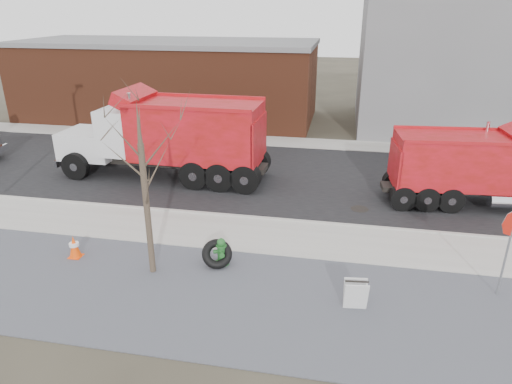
% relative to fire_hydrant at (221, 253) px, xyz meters
% --- Properties ---
extents(ground, '(120.00, 120.00, 0.00)m').
position_rel_fire_hydrant_xyz_m(ground, '(1.27, 1.79, -0.41)').
color(ground, '#383328').
rests_on(ground, ground).
extents(gravel_verge, '(60.00, 5.00, 0.03)m').
position_rel_fire_hydrant_xyz_m(gravel_verge, '(1.27, -1.71, -0.40)').
color(gravel_verge, slate).
rests_on(gravel_verge, ground).
extents(sidewalk, '(60.00, 2.50, 0.06)m').
position_rel_fire_hydrant_xyz_m(sidewalk, '(1.27, 2.04, -0.38)').
color(sidewalk, '#9E9B93').
rests_on(sidewalk, ground).
extents(curb, '(60.00, 0.15, 0.11)m').
position_rel_fire_hydrant_xyz_m(curb, '(1.27, 3.34, -0.36)').
color(curb, '#9E9B93').
rests_on(curb, ground).
extents(road, '(60.00, 9.40, 0.02)m').
position_rel_fire_hydrant_xyz_m(road, '(1.27, 8.09, -0.40)').
color(road, black).
rests_on(road, ground).
extents(far_sidewalk, '(60.00, 2.00, 0.06)m').
position_rel_fire_hydrant_xyz_m(far_sidewalk, '(1.27, 13.79, -0.38)').
color(far_sidewalk, '#9E9B93').
rests_on(far_sidewalk, ground).
extents(building_grey, '(12.00, 10.00, 8.00)m').
position_rel_fire_hydrant_xyz_m(building_grey, '(10.27, 19.79, 3.59)').
color(building_grey, slate).
rests_on(building_grey, ground).
extents(building_brick, '(20.20, 8.20, 5.30)m').
position_rel_fire_hydrant_xyz_m(building_brick, '(-8.73, 18.79, 2.24)').
color(building_brick, '#602D1B').
rests_on(building_brick, ground).
extents(bare_tree, '(3.20, 3.20, 5.20)m').
position_rel_fire_hydrant_xyz_m(bare_tree, '(-1.93, -0.81, 2.88)').
color(bare_tree, '#382D23').
rests_on(bare_tree, ground).
extents(fire_hydrant, '(0.51, 0.50, 0.90)m').
position_rel_fire_hydrant_xyz_m(fire_hydrant, '(0.00, 0.00, 0.00)').
color(fire_hydrant, '#26642A').
rests_on(fire_hydrant, ground).
extents(truck_tire, '(1.17, 1.10, 0.87)m').
position_rel_fire_hydrant_xyz_m(truck_tire, '(-0.11, -0.10, -0.00)').
color(truck_tire, black).
rests_on(truck_tire, ground).
extents(stop_sign, '(0.69, 0.39, 2.84)m').
position_rel_fire_hydrant_xyz_m(stop_sign, '(7.91, -0.13, 1.52)').
color(stop_sign, gray).
rests_on(stop_sign, ground).
extents(sandwich_board, '(0.65, 0.45, 0.84)m').
position_rel_fire_hydrant_xyz_m(sandwich_board, '(4.02, -1.52, 0.04)').
color(sandwich_board, silver).
rests_on(sandwich_board, ground).
extents(traffic_cone_far, '(0.39, 0.39, 0.75)m').
position_rel_fire_hydrant_xyz_m(traffic_cone_far, '(-4.68, -0.47, -0.03)').
color(traffic_cone_far, '#FF4808').
rests_on(traffic_cone_far, ground).
extents(dump_truck_red_a, '(7.95, 2.80, 3.18)m').
position_rel_fire_hydrant_xyz_m(dump_truck_red_a, '(8.72, 6.40, 1.21)').
color(dump_truck_red_a, black).
rests_on(dump_truck_red_a, ground).
extents(dump_truck_red_b, '(9.71, 3.00, 4.03)m').
position_rel_fire_hydrant_xyz_m(dump_truck_red_b, '(-4.26, 7.05, 1.64)').
color(dump_truck_red_b, black).
rests_on(dump_truck_red_b, ground).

